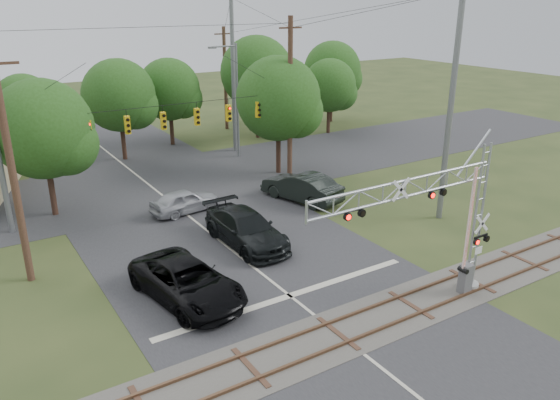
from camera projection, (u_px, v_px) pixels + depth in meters
ground at (371, 361)px, 20.15m from camera, size 160.00×160.00×0.00m
road_main at (242, 258)px, 28.07m from camera, size 14.00×90.00×0.02m
road_cross at (149, 185)px, 39.16m from camera, size 90.00×12.00×0.02m
railroad_track at (338, 334)px, 21.72m from camera, size 90.00×3.20×0.17m
crossing_gantry at (435, 216)px, 22.25m from camera, size 9.77×0.88×6.87m
traffic_signal_span at (176, 115)px, 34.47m from camera, size 19.34×0.36×11.50m
pickup_black at (187, 282)px, 23.97m from camera, size 3.87×6.69×1.75m
car_dark at (246, 229)px, 29.42m from camera, size 2.68×6.29×1.81m
sedan_silver at (185, 201)px, 33.90m from camera, size 4.58×2.36×1.49m
suv_dark at (302, 187)px, 35.83m from camera, size 3.45×6.02×1.88m
streetlight at (235, 95)px, 44.30m from camera, size 2.47×0.26×9.26m
utility_poles at (196, 97)px, 37.44m from camera, size 25.19×28.87×13.66m
treeline at (105, 91)px, 43.84m from camera, size 54.45×25.89×9.63m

